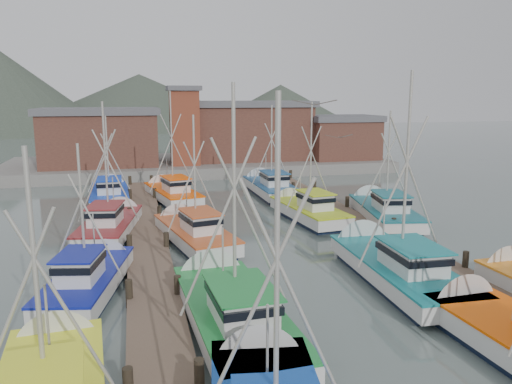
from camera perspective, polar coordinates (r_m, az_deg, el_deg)
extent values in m
plane|color=#465451|center=(24.98, 4.71, -9.39)|extent=(260.00, 260.00, 0.00)
cube|color=brown|center=(27.51, -12.12, -7.23)|extent=(2.20, 46.00, 0.40)
cylinder|color=black|center=(21.78, -14.28, -11.55)|extent=(0.30, 0.30, 1.50)
cylinder|color=black|center=(28.39, -14.24, -6.22)|extent=(0.30, 0.30, 1.50)
cylinder|color=black|center=(35.15, -14.22, -2.93)|extent=(0.30, 0.30, 1.50)
cylinder|color=black|center=(41.99, -14.20, -0.70)|extent=(0.30, 0.30, 1.50)
cylinder|color=black|center=(48.87, -14.19, 0.90)|extent=(0.30, 0.30, 1.50)
cylinder|color=black|center=(15.59, -6.48, -20.85)|extent=(0.30, 0.30, 1.50)
cylinder|color=black|center=(21.83, -8.93, -11.28)|extent=(0.30, 0.30, 1.50)
cylinder|color=black|center=(28.43, -10.19, -6.03)|extent=(0.30, 0.30, 1.50)
cylinder|color=black|center=(35.18, -10.96, -2.78)|extent=(0.30, 0.30, 1.50)
cylinder|color=black|center=(42.02, -11.48, -0.58)|extent=(0.30, 0.30, 1.50)
cylinder|color=black|center=(48.90, -11.85, 1.01)|extent=(0.30, 0.30, 1.50)
cube|color=brown|center=(31.12, 14.69, -5.21)|extent=(2.20, 46.00, 0.40)
cylinder|color=black|center=(25.66, 19.15, -8.35)|extent=(0.30, 0.30, 1.50)
cylinder|color=black|center=(31.46, 12.24, -4.46)|extent=(0.30, 0.30, 1.50)
cylinder|color=black|center=(37.67, 7.58, -1.77)|extent=(0.30, 0.30, 1.50)
cylinder|color=black|center=(44.12, 4.28, 0.16)|extent=(0.30, 0.30, 1.50)
cylinder|color=black|center=(50.72, 1.82, 1.58)|extent=(0.30, 0.30, 1.50)
cylinder|color=black|center=(26.77, 22.78, -7.81)|extent=(0.30, 0.30, 1.50)
cylinder|color=black|center=(32.37, 15.43, -4.17)|extent=(0.30, 0.30, 1.50)
cylinder|color=black|center=(38.44, 10.36, -1.60)|extent=(0.30, 0.30, 1.50)
cylinder|color=black|center=(44.78, 6.71, 0.27)|extent=(0.30, 0.30, 1.50)
cylinder|color=black|center=(51.29, 3.97, 1.67)|extent=(0.30, 0.30, 1.50)
cube|color=gray|center=(60.20, -6.55, 3.14)|extent=(44.00, 16.00, 1.20)
cube|color=brown|center=(57.48, -17.35, 5.71)|extent=(12.00, 8.00, 5.50)
cube|color=#56565A|center=(57.31, -17.52, 8.80)|extent=(12.72, 8.48, 0.70)
cube|color=brown|center=(60.87, -0.97, 6.79)|extent=(14.00, 9.00, 6.20)
cube|color=#56565A|center=(60.72, -0.98, 10.04)|extent=(14.84, 9.54, 0.70)
cube|color=brown|center=(61.54, 9.76, 5.89)|extent=(8.00, 6.00, 4.50)
cube|color=#56565A|center=(61.37, 9.83, 8.31)|extent=(8.48, 6.36, 0.70)
cube|color=brown|center=(55.57, -8.17, 7.22)|extent=(3.00, 3.00, 8.00)
cube|color=#56565A|center=(55.47, -8.29, 11.61)|extent=(3.60, 3.60, 0.50)
cone|color=#455042|center=(152.45, -13.00, 7.35)|extent=(140.00, 140.00, 30.00)
cone|color=#455042|center=(148.67, 2.81, 7.53)|extent=(90.00, 90.00, 24.00)
cone|color=silver|center=(16.59, 0.18, -18.28)|extent=(2.82, 1.50, 2.69)
cylinder|color=#A6A298|center=(10.71, 2.39, -9.39)|extent=(0.14, 0.14, 7.65)
cylinder|color=#A6A298|center=(11.00, -0.57, -13.88)|extent=(2.71, 0.51, 5.98)
cylinder|color=#A6A298|center=(11.13, 5.24, -13.62)|extent=(2.71, 0.51, 5.98)
cylinder|color=#A6A298|center=(13.35, 1.31, -17.44)|extent=(0.08, 0.08, 2.40)
cone|color=silver|center=(21.78, 21.80, -11.73)|extent=(2.87, 1.23, 2.82)
cone|color=silver|center=(18.72, -21.66, -15.52)|extent=(2.71, 1.29, 2.64)
cube|color=#EDF829|center=(13.31, -23.49, -18.80)|extent=(2.14, 3.09, 0.07)
cylinder|color=#A6A298|center=(13.24, -23.86, -9.14)|extent=(0.14, 0.14, 6.43)
cylinder|color=#A6A298|center=(13.58, -26.10, -12.24)|extent=(2.31, 0.27, 5.03)
cylinder|color=#A6A298|center=(13.45, -21.09, -12.05)|extent=(2.31, 0.27, 5.03)
cylinder|color=#A6A298|center=(15.54, -22.68, -14.06)|extent=(0.08, 0.08, 2.54)
cube|color=black|center=(19.21, -2.53, -15.68)|extent=(3.10, 8.36, 0.70)
cube|color=silver|center=(18.93, -2.54, -13.92)|extent=(3.53, 9.50, 0.80)
cube|color=#1E8838|center=(18.77, -2.55, -12.87)|extent=(3.62, 9.59, 0.10)
cone|color=silver|center=(23.20, -5.44, -9.57)|extent=(2.98, 1.25, 2.92)
cube|color=silver|center=(17.55, -1.64, -12.58)|extent=(2.03, 2.90, 1.10)
cube|color=black|center=(17.46, -1.64, -11.89)|extent=(2.17, 3.19, 0.28)
cube|color=#1E8838|center=(17.32, -1.65, -10.79)|extent=(2.30, 3.38, 0.07)
cylinder|color=#A6A298|center=(17.36, -2.51, -0.87)|extent=(0.14, 0.14, 8.00)
cylinder|color=#A6A298|center=(17.45, -4.39, -4.01)|extent=(2.86, 0.25, 6.26)
cylinder|color=#A6A298|center=(17.73, -0.61, -3.73)|extent=(2.86, 0.25, 6.26)
cylinder|color=#A6A298|center=(19.86, -3.80, -7.75)|extent=(0.08, 0.08, 2.61)
cube|color=black|center=(24.64, 15.92, -9.95)|extent=(3.07, 8.56, 0.70)
cube|color=silver|center=(24.42, 16.00, -8.52)|extent=(3.49, 9.73, 0.80)
cube|color=#157C82|center=(24.30, 16.05, -7.68)|extent=(3.58, 9.83, 0.10)
cone|color=silver|center=(28.58, 11.51, -5.78)|extent=(3.05, 1.21, 3.01)
cube|color=silver|center=(23.16, 17.45, -7.19)|extent=(2.05, 2.96, 1.10)
cube|color=black|center=(23.10, 17.48, -6.65)|extent=(2.18, 3.25, 0.28)
cube|color=#157C82|center=(22.99, 17.53, -5.79)|extent=(2.32, 3.45, 0.07)
cylinder|color=#A6A298|center=(23.15, 16.83, 2.44)|extent=(0.14, 0.14, 8.65)
cylinder|color=#A6A298|center=(23.03, 15.34, -0.09)|extent=(3.08, 0.21, 6.76)
cylinder|color=#A6A298|center=(23.61, 18.01, 0.03)|extent=(3.08, 0.21, 6.76)
cylinder|color=#A6A298|center=(25.43, 14.38, -3.90)|extent=(0.08, 0.08, 2.69)
cube|color=black|center=(23.51, -18.59, -11.13)|extent=(3.42, 6.82, 0.70)
cube|color=silver|center=(23.28, -18.69, -9.65)|extent=(3.88, 7.74, 0.80)
cube|color=#101B93|center=(23.15, -18.74, -8.76)|extent=(3.97, 7.83, 0.10)
cone|color=silver|center=(26.70, -16.41, -7.21)|extent=(2.49, 1.55, 2.31)
cube|color=silver|center=(22.17, -19.49, -8.13)|extent=(1.92, 2.48, 1.10)
cube|color=black|center=(22.10, -19.53, -7.57)|extent=(2.06, 2.72, 0.28)
cube|color=#101B93|center=(21.99, -19.59, -6.68)|extent=(2.18, 2.88, 0.07)
cylinder|color=#A6A298|center=(22.25, -19.29, -1.98)|extent=(0.13, 0.13, 5.64)
cylinder|color=#A6A298|center=(22.56, -20.43, -3.61)|extent=(2.00, 0.50, 4.41)
cylinder|color=#A6A298|center=(22.26, -17.93, -3.64)|extent=(2.00, 0.50, 4.41)
cylinder|color=#A6A298|center=(24.01, -18.02, -4.97)|extent=(0.08, 0.08, 2.22)
cone|color=silver|center=(26.68, 25.98, -7.90)|extent=(2.65, 1.16, 2.62)
cube|color=black|center=(29.75, -6.95, -5.97)|extent=(3.76, 7.53, 0.70)
cube|color=silver|center=(29.57, -6.98, -4.77)|extent=(4.28, 8.56, 0.80)
cube|color=#C95323|center=(29.47, -7.00, -4.06)|extent=(4.37, 8.65, 0.10)
cone|color=silver|center=(33.39, -9.24, -3.28)|extent=(2.73, 1.60, 2.56)
cube|color=silver|center=(28.43, -6.38, -3.41)|extent=(2.12, 2.74, 1.10)
cube|color=black|center=(28.37, -6.39, -2.96)|extent=(2.27, 3.00, 0.28)
cube|color=#C95323|center=(28.29, -6.41, -2.26)|extent=(2.41, 3.18, 0.07)
cylinder|color=#A6A298|center=(28.65, -7.04, 2.23)|extent=(0.14, 0.14, 6.53)
cylinder|color=#A6A298|center=(28.62, -8.00, 0.63)|extent=(2.30, 0.56, 5.11)
cylinder|color=#A6A298|center=(28.94, -6.03, 0.80)|extent=(2.30, 0.56, 5.11)
cylinder|color=#A6A298|center=(30.55, -7.94, -1.19)|extent=(0.08, 0.08, 2.28)
cube|color=black|center=(35.37, 6.02, -3.23)|extent=(3.05, 7.23, 0.70)
cube|color=silver|center=(35.22, 6.04, -2.20)|extent=(3.47, 8.22, 0.80)
cube|color=#B3CE18|center=(35.14, 6.06, -1.60)|extent=(3.56, 8.31, 0.10)
cone|color=silver|center=(38.78, 3.44, -1.18)|extent=(2.60, 1.37, 2.49)
cube|color=silver|center=(34.18, 6.79, -0.99)|extent=(1.87, 2.56, 1.10)
cube|color=black|center=(34.14, 6.79, -0.61)|extent=(2.00, 2.81, 0.28)
cube|color=#B3CE18|center=(34.07, 6.81, -0.02)|extent=(2.12, 2.98, 0.07)
cylinder|color=#A6A298|center=(34.40, 6.29, 4.22)|extent=(0.12, 0.12, 7.18)
cylinder|color=#A6A298|center=(34.28, 5.50, 2.80)|extent=(2.55, 0.37, 5.61)
cylinder|color=#A6A298|center=(34.74, 7.02, 2.87)|extent=(2.55, 0.37, 5.61)
cylinder|color=#A6A298|center=(36.17, 5.09, 0.75)|extent=(0.07, 0.07, 2.23)
cube|color=black|center=(32.62, -16.31, -4.83)|extent=(3.57, 7.57, 0.70)
cube|color=silver|center=(32.46, -16.37, -3.72)|extent=(4.06, 8.60, 0.80)
cube|color=maroon|center=(32.37, -16.40, -3.07)|extent=(4.15, 8.70, 0.10)
cone|color=silver|center=(36.42, -15.00, -2.32)|extent=(2.73, 1.52, 2.58)
cube|color=silver|center=(31.30, -16.84, -2.49)|extent=(2.06, 2.73, 1.10)
cube|color=black|center=(31.25, -16.86, -2.08)|extent=(2.21, 2.99, 0.28)
cube|color=maroon|center=(31.17, -16.90, -1.44)|extent=(2.35, 3.17, 0.07)
cylinder|color=#A6A298|center=(31.56, -16.82, 3.29)|extent=(0.14, 0.14, 7.25)
cylinder|color=#A6A298|center=(31.80, -17.73, 1.74)|extent=(2.57, 0.53, 5.66)
cylinder|color=#A6A298|center=(31.55, -15.73, 1.79)|extent=(2.57, 0.53, 5.66)
cylinder|color=#A6A298|center=(33.53, -15.98, -0.44)|extent=(0.08, 0.08, 2.48)
cube|color=black|center=(36.03, 14.46, -3.26)|extent=(4.02, 8.14, 0.70)
cube|color=silver|center=(35.88, 14.51, -2.25)|extent=(4.56, 9.25, 0.80)
cube|color=#12616C|center=(35.80, 14.54, -1.66)|extent=(4.67, 9.36, 0.10)
cone|color=silver|center=(40.06, 12.65, -1.04)|extent=(2.96, 1.62, 2.80)
cube|color=silver|center=(34.69, 15.10, -1.12)|extent=(2.28, 2.95, 1.10)
cube|color=black|center=(34.64, 15.12, -0.75)|extent=(2.45, 3.24, 0.28)
cube|color=#12616C|center=(34.57, 15.15, -0.16)|extent=(2.60, 3.43, 0.07)
cylinder|color=#A6A298|center=(35.08, 14.89, 3.58)|extent=(0.15, 0.15, 6.60)
cylinder|color=#A6A298|center=(35.00, 13.90, 2.33)|extent=(2.35, 0.55, 5.17)
cylinder|color=#A6A298|center=(35.36, 15.74, 2.32)|extent=(2.35, 0.55, 5.17)
cylinder|color=#A6A298|center=(37.06, 13.91, 0.71)|extent=(0.09, 0.09, 2.59)
cube|color=black|center=(41.96, -9.48, -1.08)|extent=(3.81, 7.58, 0.70)
cube|color=silver|center=(41.83, -9.50, -0.21)|extent=(4.32, 8.61, 0.80)
cube|color=#FF5201|center=(41.76, -9.52, 0.30)|extent=(4.42, 8.71, 0.10)
cone|color=silver|center=(45.76, -10.96, 0.50)|extent=(2.74, 1.61, 2.57)
cube|color=silver|center=(40.73, -9.15, 0.86)|extent=(2.14, 2.76, 1.10)
cube|color=black|center=(40.69, -9.16, 1.18)|extent=(2.29, 3.02, 0.28)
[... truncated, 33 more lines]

